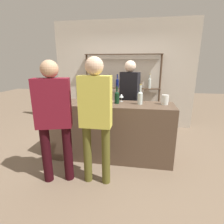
% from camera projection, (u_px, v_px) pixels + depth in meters
% --- Properties ---
extents(ground_plane, '(16.00, 16.00, 0.00)m').
position_uv_depth(ground_plane, '(112.00, 156.00, 3.35)').
color(ground_plane, '#7A6651').
extents(bar_counter, '(2.15, 0.61, 1.04)m').
position_uv_depth(bar_counter, '(112.00, 131.00, 3.21)').
color(bar_counter, brown).
rests_on(bar_counter, ground_plane).
extents(back_wall, '(3.75, 0.12, 2.80)m').
position_uv_depth(back_wall, '(123.00, 75.00, 4.78)').
color(back_wall, beige).
rests_on(back_wall, ground_plane).
extents(back_shelf, '(1.99, 0.18, 1.95)m').
position_uv_depth(back_shelf, '(123.00, 81.00, 4.64)').
color(back_shelf, '#4C3828').
rests_on(back_shelf, ground_plane).
extents(counter_bottle_0, '(0.08, 0.08, 0.31)m').
position_uv_depth(counter_bottle_0, '(117.00, 97.00, 3.04)').
color(counter_bottle_0, black).
rests_on(counter_bottle_0, bar_counter).
extents(counter_bottle_1, '(0.09, 0.09, 0.36)m').
position_uv_depth(counter_bottle_1, '(89.00, 94.00, 3.24)').
color(counter_bottle_1, '#0F1956').
rests_on(counter_bottle_1, bar_counter).
extents(counter_bottle_2, '(0.08, 0.08, 0.34)m').
position_uv_depth(counter_bottle_2, '(140.00, 97.00, 2.98)').
color(counter_bottle_2, silver).
rests_on(counter_bottle_2, bar_counter).
extents(wine_glass, '(0.08, 0.08, 0.14)m').
position_uv_depth(wine_glass, '(121.00, 96.00, 3.20)').
color(wine_glass, silver).
rests_on(wine_glass, bar_counter).
extents(cork_jar, '(0.12, 0.12, 0.17)m').
position_uv_depth(cork_jar, '(165.00, 100.00, 2.97)').
color(cork_jar, silver).
rests_on(cork_jar, bar_counter).
extents(customer_center, '(0.43, 0.24, 1.81)m').
position_uv_depth(customer_center, '(96.00, 113.00, 2.36)').
color(customer_center, brown).
rests_on(customer_center, ground_plane).
extents(customer_left, '(0.52, 0.34, 1.77)m').
position_uv_depth(customer_left, '(54.00, 115.00, 2.41)').
color(customer_left, black).
rests_on(customer_left, ground_plane).
extents(server_behind_counter, '(0.43, 0.30, 1.78)m').
position_uv_depth(server_behind_counter, '(129.00, 95.00, 3.72)').
color(server_behind_counter, black).
rests_on(server_behind_counter, ground_plane).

